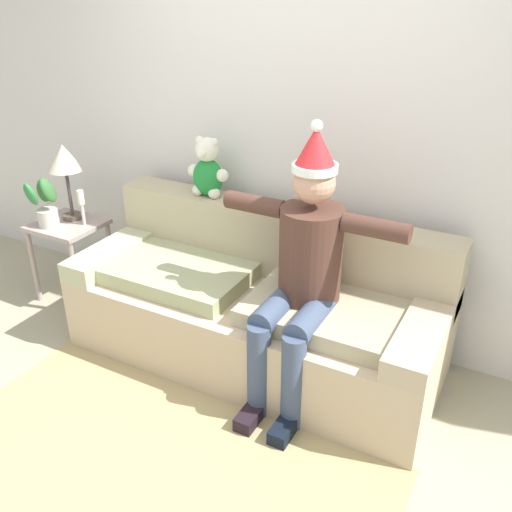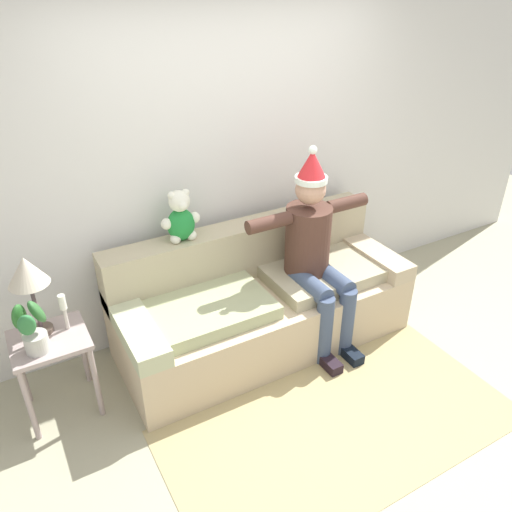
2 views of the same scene
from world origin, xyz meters
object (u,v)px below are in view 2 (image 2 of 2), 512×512
object	(u,v)px
person_seated	(315,249)
teddy_bear	(181,218)
candle_short	(64,307)
side_table	(52,352)
table_lamp	(27,275)
potted_plant	(31,329)
couch	(261,301)
candle_tall	(20,326)

from	to	relation	value
person_seated	teddy_bear	distance (m)	1.00
person_seated	candle_short	xyz separation A→B (m)	(-1.75, 0.21, -0.03)
side_table	table_lamp	xyz separation A→B (m)	(-0.02, 0.08, 0.53)
table_lamp	potted_plant	distance (m)	0.32
teddy_bear	table_lamp	bearing A→B (deg)	-170.06
person_seated	side_table	size ratio (longest dim) A/B	2.61
couch	potted_plant	world-z (taller)	potted_plant
teddy_bear	potted_plant	bearing A→B (deg)	-161.59
couch	side_table	world-z (taller)	couch
person_seated	potted_plant	xyz separation A→B (m)	(-1.96, 0.07, -0.02)
person_seated	potted_plant	world-z (taller)	person_seated
person_seated	side_table	distance (m)	1.92
side_table	person_seated	bearing A→B (deg)	-5.06
side_table	candle_tall	size ratio (longest dim) A/B	2.39
table_lamp	person_seated	bearing A→B (deg)	-7.53
table_lamp	potted_plant	xyz separation A→B (m)	(-0.06, -0.18, -0.25)
side_table	potted_plant	world-z (taller)	potted_plant
teddy_bear	side_table	xyz separation A→B (m)	(-1.02, -0.27, -0.58)
side_table	table_lamp	bearing A→B (deg)	103.55
couch	teddy_bear	xyz separation A→B (m)	(-0.50, 0.27, 0.71)
side_table	candle_tall	xyz separation A→B (m)	(-0.13, -0.02, 0.27)
couch	candle_tall	world-z (taller)	couch
table_lamp	candle_short	distance (m)	0.30
candle_tall	table_lamp	bearing A→B (deg)	43.90
potted_plant	candle_tall	size ratio (longest dim) A/B	1.50
person_seated	candle_tall	size ratio (longest dim) A/B	6.24
candle_short	potted_plant	bearing A→B (deg)	-146.02
couch	candle_tall	bearing A→B (deg)	-179.25
couch	person_seated	world-z (taller)	person_seated
person_seated	candle_short	size ratio (longest dim) A/B	6.12
candle_short	candle_tall	bearing A→B (deg)	-166.94
potted_plant	teddy_bear	bearing A→B (deg)	18.41
couch	table_lamp	distance (m)	1.68
potted_plant	table_lamp	bearing A→B (deg)	73.14
couch	person_seated	distance (m)	0.59
side_table	table_lamp	world-z (taller)	table_lamp
couch	table_lamp	xyz separation A→B (m)	(-1.54, 0.08, 0.67)
person_seated	teddy_bear	size ratio (longest dim) A/B	4.03
couch	teddy_bear	distance (m)	0.91
table_lamp	candle_tall	size ratio (longest dim) A/B	2.19
potted_plant	candle_tall	bearing A→B (deg)	124.25
teddy_bear	side_table	distance (m)	1.21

